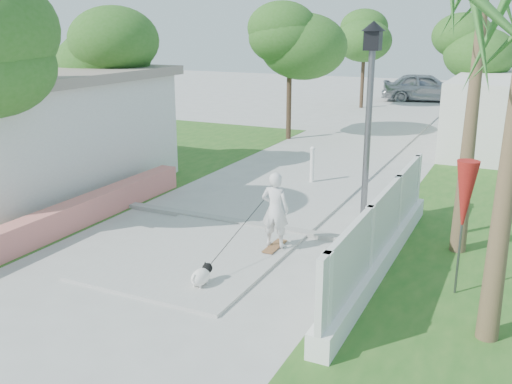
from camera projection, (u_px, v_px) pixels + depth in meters
The scene contains 17 objects.
ground at pixel (42, 359), 7.74m from camera, with size 90.00×90.00×0.00m, color #B7B7B2.
path_strip at pixel (386, 128), 25.04m from camera, with size 3.20×36.00×0.06m, color #B7B7B2.
curb at pixel (242, 223), 12.92m from camera, with size 6.50×0.25×0.10m, color #999993.
grass_left at pixel (69, 172), 17.56m from camera, with size 8.00×20.00×0.01m, color #275D1D.
pink_wall at pixel (51, 224), 12.09m from camera, with size 0.45×8.20×0.80m.
lattice_fence at pixel (382, 241), 10.51m from camera, with size 0.35×7.00×1.50m.
street_lamp at pixel (368, 133), 10.61m from camera, with size 0.44×0.44×4.44m.
bollard at pixel (312, 164), 16.15m from camera, with size 0.14×0.14×1.09m.
patio_umbrella at pixel (465, 198), 9.17m from camera, with size 0.36×0.36×2.30m.
tree_left_mid at pixel (110, 57), 16.37m from camera, with size 3.20×3.20×4.85m.
tree_path_left at pixel (290, 40), 21.73m from camera, with size 3.40×3.40×5.23m.
tree_path_right at pixel (472, 48), 22.72m from camera, with size 3.00×3.00×4.79m.
tree_path_far at pixel (365, 36), 30.31m from camera, with size 3.20×3.20×5.17m.
palm_far at pixel (482, 18), 10.20m from camera, with size 1.80×1.80×5.30m.
skateboarder at pixel (257, 220), 10.93m from camera, with size 0.74×2.35×1.62m.
dog at pixel (202, 276), 9.78m from camera, with size 0.30×0.61×0.42m.
parked_car at pixel (425, 87), 33.57m from camera, with size 2.01×4.99×1.70m, color #9A9CA2.
Camera 1 is at (5.55, -4.87, 4.36)m, focal length 40.00 mm.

